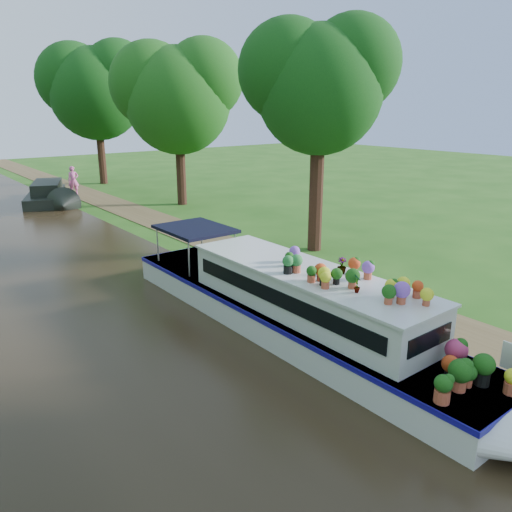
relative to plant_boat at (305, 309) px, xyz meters
The scene contains 10 objects.
ground 3.72m from the plant_boat, 51.58° to the left, with size 100.00×100.00×0.00m, color #215014.
canal_water 4.78m from the plant_boat, 142.90° to the left, with size 10.00×100.00×0.02m, color black.
towpath 4.54m from the plant_boat, 39.43° to the left, with size 2.20×100.00×0.03m, color brown.
plant_boat is the anchor object (origin of this frame).
tree_near_overhang 10.21m from the plant_boat, 44.35° to the left, with size 5.52×5.28×8.99m.
tree_near_mid 19.94m from the plant_boat, 69.40° to the left, with size 6.90×6.60×9.40m.
tree_near_far 30.23m from the plant_boat, 77.84° to the left, with size 7.59×7.26×10.30m.
second_boat 23.20m from the plant_boat, 88.77° to the left, with size 3.97×7.19×1.30m.
pedestrian_pink 25.26m from the plant_boat, 83.75° to the left, with size 0.68×0.45×1.87m, color #C04F88.
verge_plant 6.82m from the plant_boat, 70.20° to the left, with size 0.41×0.36×0.46m, color #1B5B1E.
Camera 1 is at (-10.26, -11.10, 5.70)m, focal length 35.00 mm.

